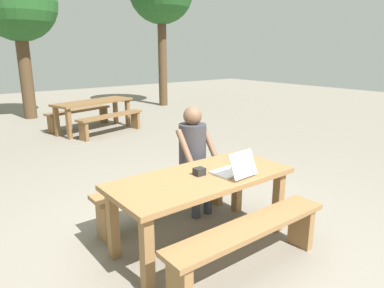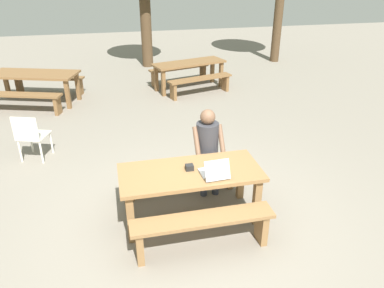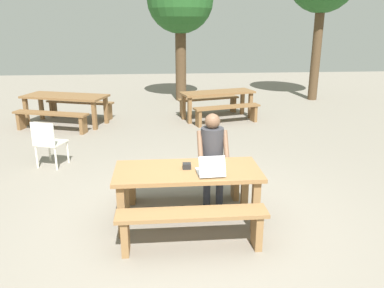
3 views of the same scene
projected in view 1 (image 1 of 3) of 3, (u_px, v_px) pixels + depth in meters
ground_plane at (201, 242)px, 3.54m from camera, size 30.00×30.00×0.00m
picnic_table_front at (202, 186)px, 3.39m from camera, size 1.81×0.81×0.72m
bench_near at (250, 238)px, 2.96m from camera, size 1.68×0.30×0.47m
bench_far at (165, 191)px, 3.95m from camera, size 1.68×0.30×0.47m
laptop at (234, 169)px, 3.36m from camera, size 0.33×0.37×0.25m
small_pouch at (199, 172)px, 3.36m from camera, size 0.10×0.09×0.07m
person_seated at (194, 151)px, 4.05m from camera, size 0.43×0.42×1.27m
picnic_table_rear at (94, 106)px, 8.29m from camera, size 2.03×1.15×0.73m
bench_rear_south at (111, 120)px, 8.02m from camera, size 1.75×0.75×0.46m
bench_rear_north at (79, 114)px, 8.71m from camera, size 1.75×0.75×0.46m
tree_right at (17, 4)px, 9.22m from camera, size 2.05×2.05×4.16m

